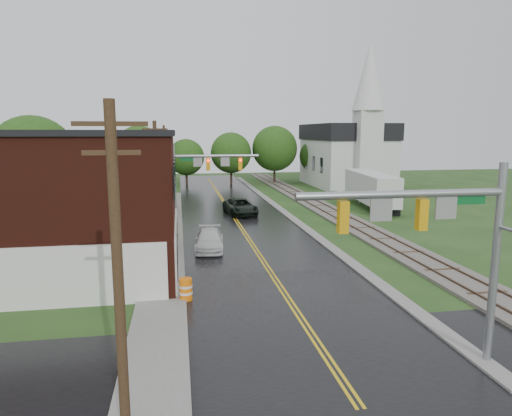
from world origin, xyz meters
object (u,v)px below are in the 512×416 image
object	(u,v)px
brick_building	(47,205)
tree_left_b	(35,160)
tree_left_c	(98,166)
utility_pole_a	(118,269)
utility_pole_c	(165,161)
church	(349,148)
traffic_signal_far	(199,171)
traffic_signal_near	(441,229)
construction_barrel	(186,289)
pickup_white	(209,240)
semi_trailer	(371,187)
tree_left_e	(148,160)
utility_pole_b	(156,180)
suv_dark	(240,207)

from	to	relation	value
brick_building	tree_left_b	distance (m)	17.80
tree_left_b	tree_left_c	distance (m)	9.03
utility_pole_a	tree_left_c	world-z (taller)	utility_pole_a
utility_pole_c	tree_left_b	world-z (taller)	tree_left_b
utility_pole_a	tree_left_b	bearing A→B (deg)	109.10
church	traffic_signal_far	distance (m)	35.59
traffic_signal_near	construction_barrel	bearing A→B (deg)	136.64
traffic_signal_far	utility_pole_c	size ratio (longest dim) A/B	0.82
utility_pole_a	pickup_white	xyz separation A→B (m)	(3.60, 19.63, -4.03)
traffic_signal_far	semi_trailer	world-z (taller)	traffic_signal_far
utility_pole_c	tree_left_e	distance (m)	2.79
church	traffic_signal_far	bearing A→B (deg)	-131.27
tree_left_b	traffic_signal_near	bearing A→B (deg)	-54.51
utility_pole_b	utility_pole_a	bearing A→B (deg)	-90.00
tree_left_c	suv_dark	bearing A→B (deg)	-25.40
utility_pole_b	tree_left_c	xyz separation A→B (m)	(-7.05, 17.90, -0.21)
tree_left_b	church	bearing A→B (deg)	29.99
brick_building	utility_pole_b	xyz separation A→B (m)	(5.68, 7.00, 0.57)
brick_building	traffic_signal_far	bearing A→B (deg)	53.08
utility_pole_b	tree_left_e	world-z (taller)	utility_pole_b
tree_left_c	suv_dark	distance (m)	16.64
suv_dark	construction_barrel	xyz separation A→B (m)	(-5.80, -22.94, -0.23)
brick_building	semi_trailer	bearing A→B (deg)	35.11
traffic_signal_far	tree_left_b	size ratio (longest dim) A/B	0.76
traffic_signal_near	tree_left_c	distance (m)	41.67
utility_pole_c	utility_pole_a	bearing A→B (deg)	-90.00
traffic_signal_far	pickup_white	size ratio (longest dim) A/B	1.55
tree_left_c	construction_barrel	size ratio (longest dim) A/B	6.90
brick_building	pickup_white	size ratio (longest dim) A/B	3.02
suv_dark	semi_trailer	distance (m)	14.70
brick_building	construction_barrel	world-z (taller)	brick_building
traffic_signal_near	semi_trailer	xyz separation A→B (m)	(11.86, 32.56, -2.69)
brick_building	semi_trailer	distance (m)	34.06
traffic_signal_near	semi_trailer	size ratio (longest dim) A/B	0.60
tree_left_b	tree_left_c	size ratio (longest dim) A/B	1.27
tree_left_c	tree_left_b	bearing A→B (deg)	-116.56
church	utility_pole_a	world-z (taller)	church
traffic_signal_far	tree_left_c	distance (m)	16.56
traffic_signal_near	tree_left_e	size ratio (longest dim) A/B	0.90
church	traffic_signal_far	world-z (taller)	church
church	tree_left_c	xyz separation A→B (m)	(-33.85, -13.84, -1.32)
traffic_signal_far	suv_dark	xyz separation A→B (m)	(4.27, 5.95, -4.18)
tree_left_b	tree_left_c	bearing A→B (deg)	63.44
brick_building	utility_pole_b	world-z (taller)	utility_pole_b
brick_building	tree_left_b	size ratio (longest dim) A/B	1.48
traffic_signal_near	tree_left_c	bearing A→B (deg)	114.56
utility_pole_b	tree_left_c	world-z (taller)	utility_pole_b
construction_barrel	traffic_signal_far	bearing A→B (deg)	84.85
construction_barrel	utility_pole_b	bearing A→B (deg)	98.53
pickup_white	construction_barrel	xyz separation A→B (m)	(-1.80, -9.63, -0.13)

